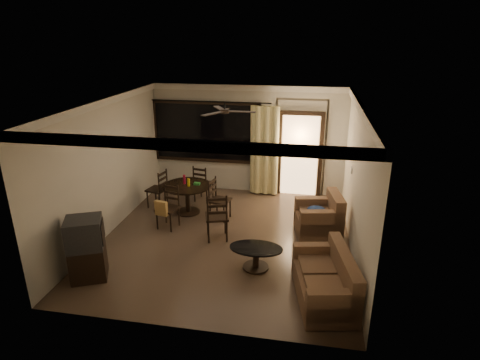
% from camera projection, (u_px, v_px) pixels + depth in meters
% --- Properties ---
extents(ground, '(5.50, 5.50, 0.00)m').
position_uv_depth(ground, '(226.00, 238.00, 8.32)').
color(ground, '#7F6651').
rests_on(ground, ground).
extents(room_shell, '(5.50, 6.70, 5.50)m').
position_uv_depth(room_shell, '(267.00, 133.00, 9.23)').
color(room_shell, beige).
rests_on(room_shell, ground).
extents(dining_table, '(1.11, 1.11, 0.92)m').
position_uv_depth(dining_table, '(187.00, 191.00, 9.34)').
color(dining_table, black).
rests_on(dining_table, ground).
extents(dining_chair_west, '(0.50, 0.50, 0.95)m').
position_uv_depth(dining_chair_west, '(158.00, 196.00, 9.74)').
color(dining_chair_west, black).
rests_on(dining_chair_west, ground).
extents(dining_chair_east, '(0.50, 0.50, 0.95)m').
position_uv_depth(dining_chair_east, '(220.00, 207.00, 9.12)').
color(dining_chair_east, black).
rests_on(dining_chair_east, ground).
extents(dining_chair_south, '(0.50, 0.55, 0.95)m').
position_uv_depth(dining_chair_south, '(168.00, 215.00, 8.68)').
color(dining_chair_south, black).
rests_on(dining_chair_south, ground).
extents(dining_chair_north, '(0.50, 0.50, 0.95)m').
position_uv_depth(dining_chair_north, '(204.00, 190.00, 10.11)').
color(dining_chair_north, black).
rests_on(dining_chair_north, ground).
extents(tv_cabinet, '(0.74, 0.72, 1.12)m').
position_uv_depth(tv_cabinet, '(87.00, 249.00, 6.82)').
color(tv_cabinet, black).
rests_on(tv_cabinet, ground).
extents(sofa, '(1.07, 1.62, 0.80)m').
position_uv_depth(sofa, '(327.00, 282.00, 6.31)').
color(sofa, '#4B2B22').
rests_on(sofa, ground).
extents(armchair, '(1.04, 1.04, 0.89)m').
position_uv_depth(armchair, '(321.00, 219.00, 8.36)').
color(armchair, '#4B2B22').
rests_on(armchair, ground).
extents(coffee_table, '(0.96, 0.57, 0.42)m').
position_uv_depth(coffee_table, '(256.00, 254.00, 7.19)').
color(coffee_table, black).
rests_on(coffee_table, ground).
extents(side_chair, '(0.57, 0.57, 1.03)m').
position_uv_depth(side_chair, '(217.00, 225.00, 8.21)').
color(side_chair, black).
rests_on(side_chair, ground).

